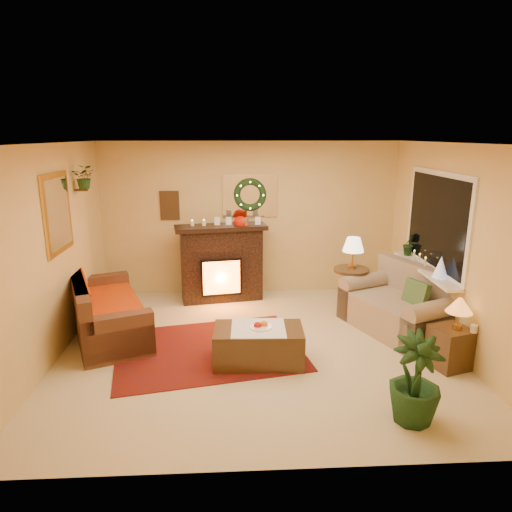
{
  "coord_description": "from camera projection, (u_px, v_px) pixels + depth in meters",
  "views": [
    {
      "loc": [
        -0.31,
        -5.44,
        2.7
      ],
      "look_at": [
        0.0,
        0.35,
        1.15
      ],
      "focal_mm": 32.0,
      "sensor_mm": 36.0,
      "label": 1
    }
  ],
  "objects": [
    {
      "name": "floor",
      "position": [
        257.0,
        348.0,
        5.96
      ],
      "size": [
        5.0,
        5.0,
        0.0
      ],
      "primitive_type": "plane",
      "color": "beige",
      "rests_on": "ground"
    },
    {
      "name": "ceiling",
      "position": [
        258.0,
        143.0,
        5.29
      ],
      "size": [
        5.0,
        5.0,
        0.0
      ],
      "primitive_type": "plane",
      "color": "white",
      "rests_on": "ground"
    },
    {
      "name": "wall_back",
      "position": [
        250.0,
        219.0,
        7.8
      ],
      "size": [
        5.0,
        5.0,
        0.0
      ],
      "primitive_type": "plane",
      "color": "#EFD88C",
      "rests_on": "ground"
    },
    {
      "name": "wall_front",
      "position": [
        274.0,
        325.0,
        3.45
      ],
      "size": [
        5.0,
        5.0,
        0.0
      ],
      "primitive_type": "plane",
      "color": "#EFD88C",
      "rests_on": "ground"
    },
    {
      "name": "wall_left",
      "position": [
        51.0,
        254.0,
        5.49
      ],
      "size": [
        4.5,
        4.5,
        0.0
      ],
      "primitive_type": "plane",
      "color": "#EFD88C",
      "rests_on": "ground"
    },
    {
      "name": "wall_right",
      "position": [
        455.0,
        249.0,
        5.75
      ],
      "size": [
        4.5,
        4.5,
        0.0
      ],
      "primitive_type": "plane",
      "color": "#EFD88C",
      "rests_on": "ground"
    },
    {
      "name": "area_rug",
      "position": [
        208.0,
        349.0,
        5.9
      ],
      "size": [
        2.63,
        2.16,
        0.01
      ],
      "primitive_type": "cube",
      "rotation": [
        0.0,
        0.0,
        0.19
      ],
      "color": "#49130C",
      "rests_on": "floor"
    },
    {
      "name": "sofa",
      "position": [
        108.0,
        304.0,
        6.29
      ],
      "size": [
        1.53,
        2.13,
        0.84
      ],
      "primitive_type": "cube",
      "rotation": [
        0.0,
        0.0,
        0.38
      ],
      "color": "#3D1F13",
      "rests_on": "floor"
    },
    {
      "name": "red_throw",
      "position": [
        106.0,
        300.0,
        6.4
      ],
      "size": [
        0.84,
        1.36,
        0.02
      ],
      "primitive_type": "cube",
      "color": "red",
      "rests_on": "sofa"
    },
    {
      "name": "fireplace",
      "position": [
        222.0,
        268.0,
        7.59
      ],
      "size": [
        1.37,
        0.63,
        1.2
      ],
      "primitive_type": "cube",
      "rotation": [
        0.0,
        0.0,
        0.17
      ],
      "color": "black",
      "rests_on": "floor"
    },
    {
      "name": "poinsettia",
      "position": [
        241.0,
        223.0,
        7.42
      ],
      "size": [
        0.24,
        0.24,
        0.24
      ],
      "primitive_type": "sphere",
      "color": "#B31100",
      "rests_on": "fireplace"
    },
    {
      "name": "mantel_candle_a",
      "position": [
        192.0,
        227.0,
        7.35
      ],
      "size": [
        0.06,
        0.06,
        0.19
      ],
      "primitive_type": "cylinder",
      "color": "#FFF5CD",
      "rests_on": "fireplace"
    },
    {
      "name": "mantel_candle_b",
      "position": [
        204.0,
        226.0,
        7.38
      ],
      "size": [
        0.07,
        0.07,
        0.2
      ],
      "primitive_type": "cylinder",
      "color": "#FFF5CA",
      "rests_on": "fireplace"
    },
    {
      "name": "mantel_mirror",
      "position": [
        250.0,
        196.0,
        7.67
      ],
      "size": [
        0.92,
        0.02,
        0.72
      ],
      "primitive_type": "cube",
      "color": "white",
      "rests_on": "wall_back"
    },
    {
      "name": "wreath",
      "position": [
        250.0,
        195.0,
        7.63
      ],
      "size": [
        0.55,
        0.11,
        0.55
      ],
      "primitive_type": "torus",
      "rotation": [
        1.57,
        0.0,
        0.0
      ],
      "color": "#194719",
      "rests_on": "wall_back"
    },
    {
      "name": "wall_art",
      "position": [
        170.0,
        205.0,
        7.64
      ],
      "size": [
        0.32,
        0.03,
        0.48
      ],
      "primitive_type": "cube",
      "color": "#381E11",
      "rests_on": "wall_back"
    },
    {
      "name": "gold_mirror",
      "position": [
        57.0,
        213.0,
        5.67
      ],
      "size": [
        0.03,
        0.84,
        1.0
      ],
      "primitive_type": "cube",
      "color": "gold",
      "rests_on": "wall_left"
    },
    {
      "name": "hanging_plant",
      "position": [
        86.0,
        189.0,
        6.34
      ],
      "size": [
        0.33,
        0.28,
        0.36
      ],
      "primitive_type": "imported",
      "color": "#194719",
      "rests_on": "wall_left"
    },
    {
      "name": "loveseat",
      "position": [
        398.0,
        303.0,
        6.38
      ],
      "size": [
        1.46,
        1.81,
        0.92
      ],
      "primitive_type": "cube",
      "rotation": [
        0.0,
        0.0,
        0.4
      ],
      "color": "gray",
      "rests_on": "floor"
    },
    {
      "name": "window_frame",
      "position": [
        437.0,
        221.0,
        6.22
      ],
      "size": [
        0.03,
        1.86,
        1.36
      ],
      "primitive_type": "cube",
      "color": "white",
      "rests_on": "wall_right"
    },
    {
      "name": "window_glass",
      "position": [
        436.0,
        221.0,
        6.22
      ],
      "size": [
        0.02,
        1.7,
        1.22
      ],
      "primitive_type": "cube",
      "color": "black",
      "rests_on": "wall_right"
    },
    {
      "name": "window_sill",
      "position": [
        424.0,
        269.0,
        6.39
      ],
      "size": [
        0.22,
        1.86,
        0.04
      ],
      "primitive_type": "cube",
      "color": "white",
      "rests_on": "wall_right"
    },
    {
      "name": "mini_tree",
      "position": [
        441.0,
        267.0,
        5.9
      ],
      "size": [
        0.19,
        0.19,
        0.28
      ],
      "primitive_type": "cone",
      "color": "silver",
      "rests_on": "window_sill"
    },
    {
      "name": "sill_plant",
      "position": [
        410.0,
        243.0,
        7.01
      ],
      "size": [
        0.26,
        0.21,
        0.47
      ],
      "primitive_type": "imported",
      "color": "#2C5F32",
      "rests_on": "window_sill"
    },
    {
      "name": "side_table_round",
      "position": [
        350.0,
        292.0,
        7.1
      ],
      "size": [
        0.72,
        0.72,
        0.71
      ],
      "primitive_type": "cylinder",
      "rotation": [
        0.0,
        0.0,
        0.43
      ],
      "color": "#431E12",
      "rests_on": "floor"
    },
    {
      "name": "lamp_cream",
      "position": [
        353.0,
        257.0,
        6.98
      ],
      "size": [
        0.33,
        0.33,
        0.5
      ],
      "primitive_type": "cone",
      "color": "#FCE7C2",
      "rests_on": "side_table_round"
    },
    {
      "name": "end_table_square",
      "position": [
        450.0,
        346.0,
        5.41
      ],
      "size": [
        0.51,
        0.51,
        0.5
      ],
      "primitive_type": "cube",
      "rotation": [
        0.0,
        0.0,
        0.3
      ],
      "color": "black",
      "rests_on": "floor"
    },
    {
      "name": "lamp_tiffany",
      "position": [
        459.0,
        309.0,
        5.27
      ],
      "size": [
        0.3,
        0.3,
        0.44
      ],
      "primitive_type": "cone",
      "color": "orange",
      "rests_on": "end_table_square"
    },
    {
      "name": "coffee_table",
      "position": [
        258.0,
        347.0,
        5.52
      ],
      "size": [
        1.09,
        0.63,
        0.45
      ],
      "primitive_type": "cube",
      "rotation": [
        0.0,
        0.0,
        -0.04
      ],
      "color": "black",
      "rests_on": "floor"
    },
    {
      "name": "fruit_bowl",
      "position": [
        261.0,
        329.0,
        5.46
      ],
      "size": [
        0.26,
        0.26,
        0.06
      ],
      "primitive_type": "cylinder",
      "color": "white",
      "rests_on": "coffee_table"
    },
    {
      "name": "floor_palm",
      "position": [
        415.0,
        379.0,
        4.33
      ],
      "size": [
        1.74,
        1.74,
        2.66
      ],
      "primitive_type": "imported",
      "rotation": [
        0.0,
        0.0,
        0.19
      ],
      "color": "#2B5F26",
      "rests_on": "floor"
    }
  ]
}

